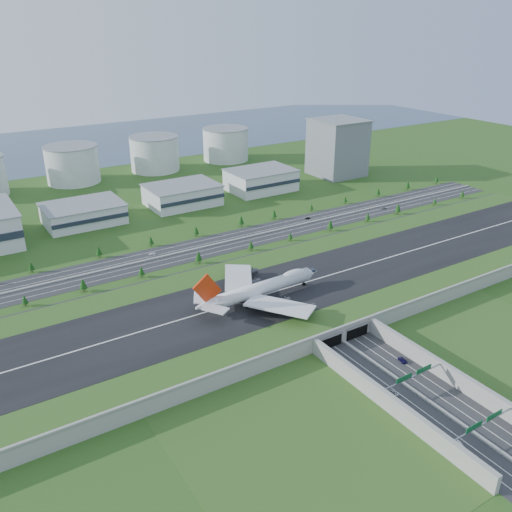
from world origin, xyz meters
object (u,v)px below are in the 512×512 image
car_2 (403,360)px  boeing_747 (260,288)px  car_1 (459,445)px  car_6 (383,208)px  car_0 (394,393)px  office_tower (337,148)px  car_5 (307,218)px  car_7 (152,254)px

car_2 → boeing_747: bearing=-53.8°
boeing_747 → car_1: bearing=-88.3°
car_1 → car_6: 278.21m
car_0 → office_tower: bearing=50.2°
office_tower → car_0: office_tower is taller
car_2 → car_5: car_2 is taller
boeing_747 → car_2: bearing=-69.2°
boeing_747 → car_2: size_ratio=14.81×
office_tower → car_7: size_ratio=11.72×
car_2 → car_7: bearing=-61.0°
car_2 → car_7: car_2 is taller
car_1 → car_7: size_ratio=1.04×
car_1 → car_2: car_1 is taller
boeing_747 → car_7: 108.49m
car_0 → car_6: size_ratio=1.04×
car_0 → car_7: car_0 is taller
car_2 → car_5: (81.17, 180.64, -0.09)m
car_2 → car_6: bearing=-119.1°
car_6 → car_7: car_7 is taller
car_1 → car_2: size_ratio=0.90×
boeing_747 → car_0: boeing_747 is taller
office_tower → car_6: office_tower is taller
car_0 → car_7: size_ratio=1.07×
boeing_747 → car_7: boeing_747 is taller
boeing_747 → car_1: (8.94, -124.68, -14.05)m
boeing_747 → car_5: size_ratio=19.92×
boeing_747 → car_6: size_ratio=16.63×
boeing_747 → car_5: 155.97m
car_6 → car_7: size_ratio=1.03×
office_tower → boeing_747: (-219.38, -198.59, -12.53)m
car_1 → car_5: size_ratio=1.21×
office_tower → car_6: (-36.78, -105.92, -26.71)m
car_5 → car_6: 70.97m
car_2 → office_tower: bearing=-111.5°
office_tower → car_5: 143.18m
car_6 → boeing_747: bearing=120.6°
car_1 → car_5: 253.58m
car_0 → car_1: bearing=-96.8°
car_0 → car_5: size_ratio=1.24×
office_tower → car_5: office_tower is taller
car_1 → car_2: 55.54m
office_tower → car_7: bearing=-158.8°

